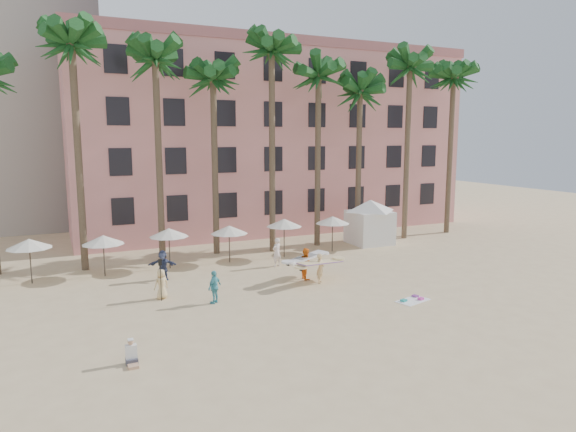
# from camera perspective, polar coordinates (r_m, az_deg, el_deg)

# --- Properties ---
(ground) EXTENTS (120.00, 120.00, 0.00)m
(ground) POSITION_cam_1_polar(r_m,az_deg,el_deg) (24.44, 5.23, -11.35)
(ground) COLOR #D1B789
(ground) RESTS_ON ground
(pink_hotel) EXTENTS (35.00, 14.00, 16.00)m
(pink_hotel) POSITION_cam_1_polar(r_m,az_deg,el_deg) (49.45, -2.71, 8.32)
(pink_hotel) COLOR pink
(pink_hotel) RESTS_ON ground
(palm_row) EXTENTS (44.40, 5.40, 16.30)m
(palm_row) POSITION_cam_1_polar(r_m,az_deg,el_deg) (37.15, -5.82, 15.81)
(palm_row) COLOR brown
(palm_row) RESTS_ON ground
(umbrella_row) EXTENTS (22.50, 2.70, 2.73)m
(umbrella_row) POSITION_cam_1_polar(r_m,az_deg,el_deg) (34.00, -9.76, -1.62)
(umbrella_row) COLOR #332B23
(umbrella_row) RESTS_ON ground
(cabana) EXTENTS (4.57, 4.57, 3.50)m
(cabana) POSITION_cam_1_polar(r_m,az_deg,el_deg) (40.99, 9.07, -0.21)
(cabana) COLOR white
(cabana) RESTS_ON ground
(beach_towel) EXTENTS (2.00, 1.43, 0.14)m
(beach_towel) POSITION_cam_1_polar(r_m,az_deg,el_deg) (27.74, 13.72, -9.02)
(beach_towel) COLOR white
(beach_towel) RESTS_ON ground
(carrier_yellow) EXTENTS (3.22, 1.70, 1.75)m
(carrier_yellow) POSITION_cam_1_polar(r_m,az_deg,el_deg) (29.84, 3.62, -5.60)
(carrier_yellow) COLOR #DBB47B
(carrier_yellow) RESTS_ON ground
(carrier_white) EXTENTS (3.19, 1.85, 1.88)m
(carrier_white) POSITION_cam_1_polar(r_m,az_deg,el_deg) (30.64, 2.02, -5.19)
(carrier_white) COLOR orange
(carrier_white) RESTS_ON ground
(beachgoers) EXTENTS (9.03, 6.47, 1.88)m
(beachgoers) POSITION_cam_1_polar(r_m,az_deg,el_deg) (29.99, -10.42, -5.89)
(beachgoers) COLOR #E0BD7E
(beachgoers) RESTS_ON ground
(paddle) EXTENTS (0.18, 0.04, 2.23)m
(paddle) POSITION_cam_1_polar(r_m,az_deg,el_deg) (27.29, -13.98, -6.31)
(paddle) COLOR black
(paddle) RESTS_ON ground
(seated_man) EXTENTS (0.42, 0.74, 0.96)m
(seated_man) POSITION_cam_1_polar(r_m,az_deg,el_deg) (20.63, -16.98, -14.63)
(seated_man) COLOR #3F3F4C
(seated_man) RESTS_ON ground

